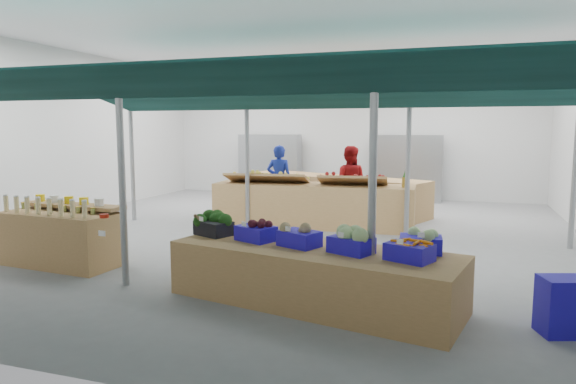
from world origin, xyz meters
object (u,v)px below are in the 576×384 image
Objects in this scene: fruit_counter at (313,205)px; crate_stack at (565,306)px; veg_counter at (313,276)px; vendor_right at (349,183)px; bottle_shelf at (63,236)px; vendor_left at (279,181)px.

fruit_counter is 7.14× the size of crate_stack.
vendor_right is at bearing 109.23° from veg_counter.
veg_counter is 0.82× the size of fruit_counter.
vendor_left reaches higher than bottle_shelf.
vendor_left is at bearing -2.98° from vendor_right.
crate_stack is at bearing -53.35° from fruit_counter.
fruit_counter is at bearing 129.63° from crate_stack.
bottle_shelf is at bearing -126.81° from fruit_counter.
vendor_left is 1.00× the size of vendor_right.
vendor_left is (-2.60, 6.12, 0.54)m from veg_counter.
crate_stack is 0.35× the size of vendor_left.
crate_stack is 8.31m from vendor_left.
veg_counter is 2.05× the size of vendor_right.
veg_counter is (4.41, -0.54, -0.11)m from bottle_shelf.
vendor_left is (-1.20, 1.10, 0.42)m from fruit_counter.
vendor_right is (0.60, 1.10, 0.42)m from fruit_counter.
vendor_right is (-0.80, 6.12, 0.54)m from veg_counter.
fruit_counter is (3.01, 4.48, 0.01)m from bottle_shelf.
fruit_counter reaches higher than veg_counter.
vendor_left is (1.81, 5.58, 0.43)m from bottle_shelf.
veg_counter reaches higher than crate_stack.
crate_stack is at bearing 128.19° from vendor_left.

